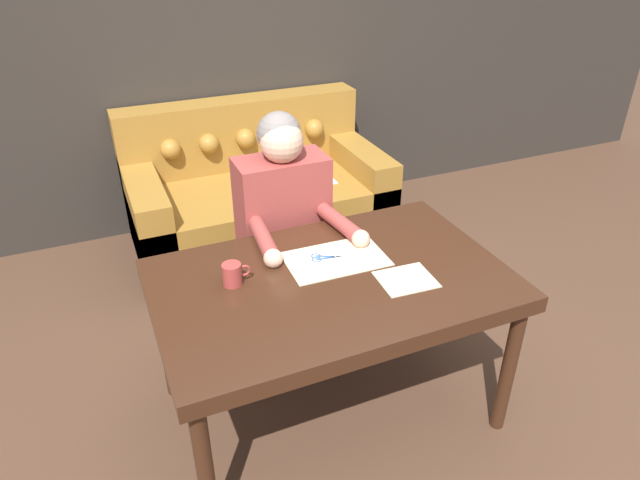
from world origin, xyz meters
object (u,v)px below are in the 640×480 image
object	(u,v)px
person	(284,232)
couch	(256,197)
mug	(233,274)
scissors	(328,258)
dining_table	(331,292)

from	to	relation	value
person	couch	bearing A→B (deg)	80.77
couch	mug	distance (m)	1.68
mug	person	bearing A→B (deg)	51.36
scissors	mug	size ratio (longest dim) A/B	2.03
person	scissors	size ratio (longest dim) A/B	5.30
dining_table	couch	size ratio (longest dim) A/B	0.86
couch	person	world-z (taller)	person
dining_table	person	size ratio (longest dim) A/B	1.15
dining_table	mug	bearing A→B (deg)	163.12
scissors	dining_table	bearing A→B (deg)	-108.65
couch	person	bearing A→B (deg)	-99.23
person	mug	world-z (taller)	person
dining_table	couch	distance (m)	1.67
mug	couch	bearing A→B (deg)	69.97
couch	scissors	size ratio (longest dim) A/B	7.13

